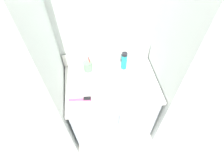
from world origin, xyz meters
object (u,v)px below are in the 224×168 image
object	(u,v)px
shaving_cream_can	(124,61)
hand_towel	(145,91)
toothbrush_cup	(88,66)
soap_dispenser	(105,62)
hairbrush	(83,99)

from	to	relation	value
shaving_cream_can	hand_towel	world-z (taller)	shaving_cream_can
toothbrush_cup	soap_dispenser	distance (m)	0.17
hairbrush	hand_towel	size ratio (longest dim) A/B	0.98
hairbrush	hand_towel	xyz separation A→B (m)	(0.51, -0.03, 0.03)
shaving_cream_can	hairbrush	size ratio (longest dim) A/B	0.95
toothbrush_cup	shaving_cream_can	xyz separation A→B (m)	(0.34, -0.03, 0.04)
shaving_cream_can	hairbrush	bearing A→B (deg)	-142.73
soap_dispenser	shaving_cream_can	xyz separation A→B (m)	(0.17, -0.04, 0.03)
soap_dispenser	hand_towel	xyz separation A→B (m)	(0.28, -0.38, -0.01)
shaving_cream_can	hand_towel	distance (m)	0.35
shaving_cream_can	hairbrush	xyz separation A→B (m)	(-0.40, -0.31, -0.08)
soap_dispenser	hairbrush	bearing A→B (deg)	-123.57
soap_dispenser	hairbrush	size ratio (longest dim) A/B	0.72
soap_dispenser	shaving_cream_can	world-z (taller)	shaving_cream_can
toothbrush_cup	shaving_cream_can	world-z (taller)	shaving_cream_can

